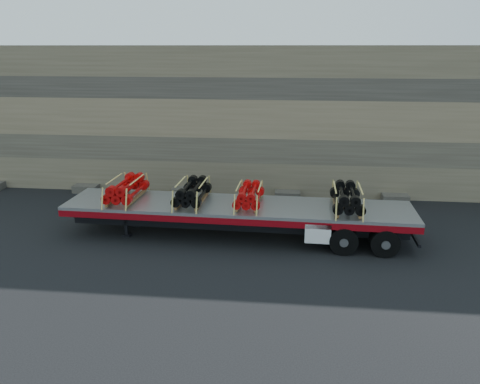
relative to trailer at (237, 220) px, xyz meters
The scene contains 7 objects.
ground 0.68m from the trailer, 126.94° to the left, with size 120.00×120.00×0.00m, color black.
rock_wall 7.25m from the trailer, 91.07° to the left, with size 44.00×3.00×7.00m, color #7A6B54.
trailer is the anchor object (origin of this frame).
bundle_front 4.43m from the trailer, behind, with size 1.11×2.21×0.78m, color red, non-canonical shape.
bundle_midfront 2.00m from the trailer, behind, with size 1.08×2.16×0.76m, color black, non-canonical shape.
bundle_midrear 1.09m from the trailer, ahead, with size 0.97×1.95×0.69m, color red, non-canonical shape.
bundle_rear 4.15m from the trailer, ahead, with size 1.10×2.20×0.78m, color black, non-canonical shape.
Camera 1 is at (1.98, -16.65, 6.95)m, focal length 35.00 mm.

